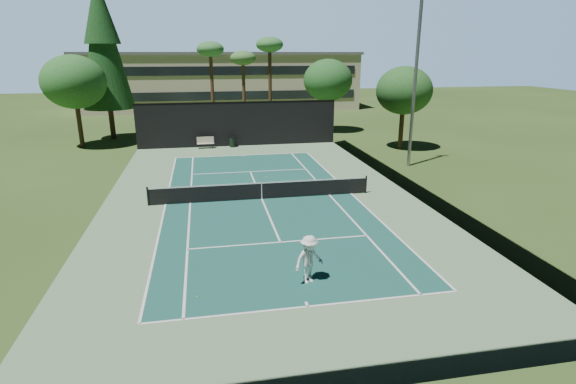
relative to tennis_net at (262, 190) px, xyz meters
name	(u,v)px	position (x,y,z in m)	size (l,w,h in m)	color
ground	(262,199)	(0.00, 0.00, -0.56)	(160.00, 160.00, 0.00)	#2E4A1B
apron_slab	(262,199)	(0.00, 0.00, -0.55)	(18.00, 32.00, 0.01)	#678C62
court_surface	(262,199)	(0.00, 0.00, -0.55)	(10.97, 23.77, 0.01)	#195349
court_lines	(262,199)	(0.00, 0.00, -0.54)	(11.07, 23.87, 0.01)	white
tennis_net	(262,190)	(0.00, 0.00, 0.00)	(12.90, 0.10, 1.10)	black
fence	(261,166)	(0.00, 0.06, 1.45)	(18.04, 32.05, 4.03)	black
player	(309,259)	(0.43, -10.19, 0.37)	(1.20, 0.69, 1.86)	white
tennis_ball_a	(197,297)	(-3.68, -10.56, -0.53)	(0.06, 0.06, 0.06)	#C4D12F
tennis_ball_b	(262,187)	(0.33, 2.42, -0.52)	(0.08, 0.08, 0.08)	#C7DE32
tennis_ball_c	(266,177)	(0.94, 4.72, -0.52)	(0.07, 0.07, 0.07)	#E0F337
tennis_ball_d	(205,188)	(-3.25, 2.86, -0.52)	(0.07, 0.07, 0.07)	yellow
park_bench	(205,142)	(-3.03, 15.47, -0.01)	(1.50, 0.45, 1.02)	beige
trash_bin	(232,142)	(-0.62, 15.54, -0.08)	(0.56, 0.56, 0.95)	black
pine_tree	(102,38)	(-12.00, 22.00, 9.00)	(4.80, 4.80, 15.00)	#49301F
palm_a	(210,53)	(-2.00, 24.00, 7.63)	(2.80, 2.80, 9.32)	#4F3222
palm_b	(243,61)	(1.50, 26.00, 6.80)	(2.80, 2.80, 8.42)	#4F3421
palm_c	(270,49)	(4.00, 23.00, 8.05)	(2.80, 2.80, 9.77)	#3F2B1B
decid_tree_a	(328,80)	(10.00, 22.00, 4.86)	(5.12, 5.12, 7.62)	#4B3420
decid_tree_b	(404,91)	(14.00, 12.00, 4.52)	(4.80, 4.80, 7.14)	#4C3620
decid_tree_c	(74,82)	(-14.00, 18.00, 5.21)	(5.44, 5.44, 8.09)	#4A351F
campus_building	(222,80)	(0.00, 45.98, 3.65)	(40.50, 12.50, 8.30)	#BEB393
light_pole	(415,78)	(12.00, 6.00, 5.90)	(0.90, 0.25, 12.22)	gray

